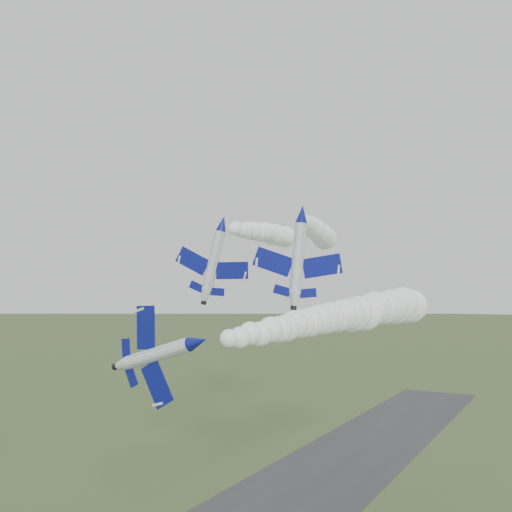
# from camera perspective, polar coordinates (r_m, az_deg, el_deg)

# --- Properties ---
(jet_lead) EXTENTS (3.73, 11.73, 9.36)m
(jet_lead) POSITION_cam_1_polar(r_m,az_deg,el_deg) (52.60, -5.85, -8.53)
(jet_lead) COLOR silver
(smoke_trail_jet_lead) EXTENTS (6.99, 59.81, 5.85)m
(smoke_trail_jet_lead) POSITION_cam_1_polar(r_m,az_deg,el_deg) (80.10, 8.87, -5.94)
(smoke_trail_jet_lead) COLOR white
(jet_pair_left) EXTENTS (11.12, 13.31, 4.01)m
(jet_pair_left) POSITION_cam_1_polar(r_m,az_deg,el_deg) (84.42, -3.39, 3.29)
(jet_pair_left) COLOR silver
(smoke_trail_jet_pair_left) EXTENTS (20.85, 57.14, 5.07)m
(smoke_trail_jet_pair_left) POSITION_cam_1_polar(r_m,az_deg,el_deg) (116.00, 0.97, 2.31)
(smoke_trail_jet_pair_left) COLOR white
(jet_pair_right) EXTENTS (12.01, 13.88, 3.60)m
(jet_pair_right) POSITION_cam_1_polar(r_m,az_deg,el_deg) (78.18, 4.62, 4.23)
(jet_pair_right) COLOR silver
(smoke_trail_jet_pair_right) EXTENTS (25.83, 56.40, 5.29)m
(smoke_trail_jet_pair_right) POSITION_cam_1_polar(r_m,az_deg,el_deg) (110.92, 6.19, 2.46)
(smoke_trail_jet_pair_right) COLOR white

